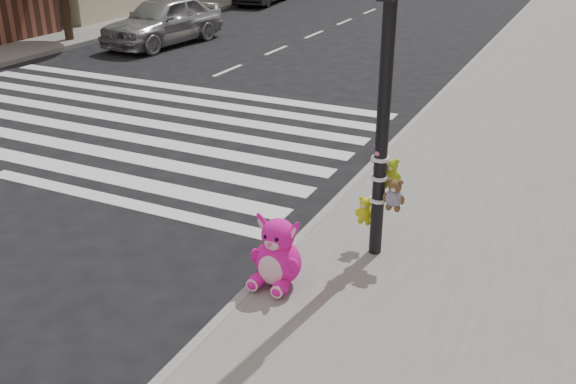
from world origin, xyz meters
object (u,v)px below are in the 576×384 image
Objects in this scene: signal_pole at (384,134)px; red_teddy at (275,278)px; car_silver_far at (163,21)px; pink_bunny at (277,257)px.

red_teddy is at bearing -121.85° from signal_pole.
car_silver_far is (-10.87, 10.43, -0.98)m from signal_pole.
red_teddy is (0.00, -0.07, -0.26)m from pink_bunny.
pink_bunny is at bearing -43.71° from car_silver_far.
car_silver_far is at bearing 136.19° from signal_pole.
pink_bunny is at bearing -123.34° from signal_pole.
signal_pole is at bearing 44.74° from red_teddy.
pink_bunny is (-0.82, -1.24, -1.25)m from signal_pole.
signal_pole reaches higher than red_teddy.
pink_bunny is 15.41m from car_silver_far.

